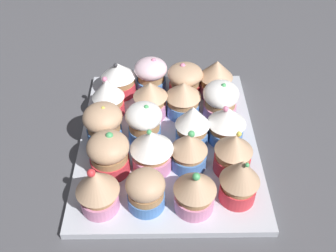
# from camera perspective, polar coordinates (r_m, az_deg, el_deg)

# --- Properties ---
(ground_plane) EXTENTS (1.80, 1.80, 0.03)m
(ground_plane) POSITION_cam_1_polar(r_m,az_deg,el_deg) (0.66, -0.00, -3.59)
(ground_plane) COLOR #4C4C51
(baking_tray) EXTENTS (0.29, 0.36, 0.01)m
(baking_tray) POSITION_cam_1_polar(r_m,az_deg,el_deg) (0.65, -0.00, -2.32)
(baking_tray) COLOR silver
(baking_tray) RESTS_ON ground_plane
(cupcake_0) EXTENTS (0.06, 0.06, 0.08)m
(cupcake_0) POSITION_cam_1_polar(r_m,az_deg,el_deg) (0.53, -10.45, -9.17)
(cupcake_0) COLOR pink
(cupcake_0) RESTS_ON baking_tray
(cupcake_1) EXTENTS (0.05, 0.05, 0.06)m
(cupcake_1) POSITION_cam_1_polar(r_m,az_deg,el_deg) (0.53, -3.33, -9.57)
(cupcake_1) COLOR #477AC6
(cupcake_1) RESTS_ON baking_tray
(cupcake_2) EXTENTS (0.06, 0.06, 0.07)m
(cupcake_2) POSITION_cam_1_polar(r_m,az_deg,el_deg) (0.53, 4.03, -9.54)
(cupcake_2) COLOR pink
(cupcake_2) RESTS_ON baking_tray
(cupcake_3) EXTENTS (0.06, 0.06, 0.08)m
(cupcake_3) POSITION_cam_1_polar(r_m,az_deg,el_deg) (0.54, 10.64, -7.81)
(cupcake_3) COLOR #D1333D
(cupcake_3) RESTS_ON baking_tray
(cupcake_4) EXTENTS (0.06, 0.06, 0.07)m
(cupcake_4) POSITION_cam_1_polar(r_m,az_deg,el_deg) (0.58, -8.79, -4.08)
(cupcake_4) COLOR #D1333D
(cupcake_4) RESTS_ON baking_tray
(cupcake_5) EXTENTS (0.07, 0.07, 0.08)m
(cupcake_5) POSITION_cam_1_polar(r_m,az_deg,el_deg) (0.58, -2.42, -3.49)
(cupcake_5) COLOR pink
(cupcake_5) RESTS_ON baking_tray
(cupcake_6) EXTENTS (0.06, 0.06, 0.07)m
(cupcake_6) POSITION_cam_1_polar(r_m,az_deg,el_deg) (0.58, 3.14, -3.55)
(cupcake_6) COLOR #477AC6
(cupcake_6) RESTS_ON baking_tray
(cupcake_7) EXTENTS (0.06, 0.06, 0.07)m
(cupcake_7) POSITION_cam_1_polar(r_m,az_deg,el_deg) (0.58, 9.68, -3.94)
(cupcake_7) COLOR #D1333D
(cupcake_7) RESTS_ON baking_tray
(cupcake_8) EXTENTS (0.06, 0.06, 0.07)m
(cupcake_8) POSITION_cam_1_polar(r_m,az_deg,el_deg) (0.63, -9.54, 0.63)
(cupcake_8) COLOR #477AC6
(cupcake_8) RESTS_ON baking_tray
(cupcake_9) EXTENTS (0.06, 0.06, 0.07)m
(cupcake_9) POSITION_cam_1_polar(r_m,az_deg,el_deg) (0.62, -3.56, 0.43)
(cupcake_9) COLOR #477AC6
(cupcake_9) RESTS_ON baking_tray
(cupcake_10) EXTENTS (0.06, 0.06, 0.07)m
(cupcake_10) POSITION_cam_1_polar(r_m,az_deg,el_deg) (0.62, 3.66, 0.26)
(cupcake_10) COLOR #477AC6
(cupcake_10) RESTS_ON baking_tray
(cupcake_11) EXTENTS (0.06, 0.06, 0.07)m
(cupcake_11) POSITION_cam_1_polar(r_m,az_deg,el_deg) (0.63, 8.71, 0.46)
(cupcake_11) COLOR #477AC6
(cupcake_11) RESTS_ON baking_tray
(cupcake_12) EXTENTS (0.06, 0.06, 0.07)m
(cupcake_12) POSITION_cam_1_polar(r_m,az_deg,el_deg) (0.68, -8.88, 4.39)
(cupcake_12) COLOR #D1333D
(cupcake_12) RESTS_ON baking_tray
(cupcake_13) EXTENTS (0.06, 0.06, 0.07)m
(cupcake_13) POSITION_cam_1_polar(r_m,az_deg,el_deg) (0.67, -2.62, 4.14)
(cupcake_13) COLOR pink
(cupcake_13) RESTS_ON baking_tray
(cupcake_14) EXTENTS (0.06, 0.06, 0.07)m
(cupcake_14) POSITION_cam_1_polar(r_m,az_deg,el_deg) (0.67, 2.28, 4.21)
(cupcake_14) COLOR #477AC6
(cupcake_14) RESTS_ON baking_tray
(cupcake_15) EXTENTS (0.06, 0.06, 0.07)m
(cupcake_15) POSITION_cam_1_polar(r_m,az_deg,el_deg) (0.67, 7.82, 3.94)
(cupcake_15) COLOR pink
(cupcake_15) RESTS_ON baking_tray
(cupcake_16) EXTENTS (0.06, 0.06, 0.07)m
(cupcake_16) POSITION_cam_1_polar(r_m,az_deg,el_deg) (0.73, -7.37, 7.09)
(cupcake_16) COLOR #D1333D
(cupcake_16) RESTS_ON baking_tray
(cupcake_17) EXTENTS (0.06, 0.06, 0.07)m
(cupcake_17) POSITION_cam_1_polar(r_m,az_deg,el_deg) (0.73, -2.56, 7.62)
(cupcake_17) COLOR #477AC6
(cupcake_17) RESTS_ON baking_tray
(cupcake_18) EXTENTS (0.07, 0.07, 0.07)m
(cupcake_18) POSITION_cam_1_polar(r_m,az_deg,el_deg) (0.72, 2.55, 6.88)
(cupcake_18) COLOR #D1333D
(cupcake_18) RESTS_ON baking_tray
(cupcake_19) EXTENTS (0.06, 0.06, 0.07)m
(cupcake_19) POSITION_cam_1_polar(r_m,az_deg,el_deg) (0.72, 7.15, 7.16)
(cupcake_19) COLOR pink
(cupcake_19) RESTS_ON baking_tray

